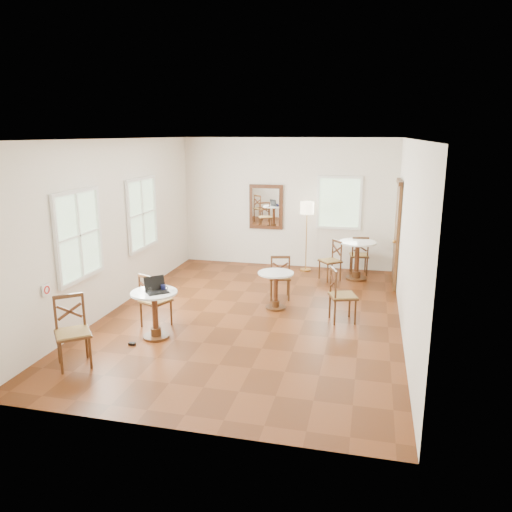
{
  "coord_description": "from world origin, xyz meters",
  "views": [
    {
      "loc": [
        1.92,
        -7.86,
        3.08
      ],
      "look_at": [
        0.0,
        0.3,
        1.0
      ],
      "focal_mm": 34.67,
      "sensor_mm": 36.0,
      "label": 1
    }
  ],
  "objects_px": {
    "chair_near_b": "(72,332)",
    "floor_lamp": "(307,213)",
    "cafe_table_back": "(357,256)",
    "chair_back_b": "(331,260)",
    "cafe_table_near": "(155,309)",
    "chair_back_a": "(359,255)",
    "chair_mid_a": "(280,277)",
    "mouse": "(162,292)",
    "laptop": "(156,288)",
    "navy_mug": "(164,288)",
    "chair_near_a": "(154,300)",
    "cafe_table_mid": "(276,286)",
    "power_adapter": "(132,344)",
    "chair_mid_b": "(341,295)",
    "water_glass": "(150,291)"
  },
  "relations": [
    {
      "from": "mouse",
      "to": "navy_mug",
      "type": "height_order",
      "value": "navy_mug"
    },
    {
      "from": "mouse",
      "to": "chair_near_b",
      "type": "bearing_deg",
      "value": -113.23
    },
    {
      "from": "floor_lamp",
      "to": "mouse",
      "type": "bearing_deg",
      "value": -109.71
    },
    {
      "from": "cafe_table_mid",
      "to": "chair_mid_b",
      "type": "distance_m",
      "value": 1.24
    },
    {
      "from": "cafe_table_back",
      "to": "chair_back_b",
      "type": "distance_m",
      "value": 0.57
    },
    {
      "from": "cafe_table_mid",
      "to": "chair_near_a",
      "type": "xyz_separation_m",
      "value": [
        -1.75,
        -1.3,
        0.03
      ]
    },
    {
      "from": "chair_back_a",
      "to": "navy_mug",
      "type": "bearing_deg",
      "value": 48.93
    },
    {
      "from": "cafe_table_mid",
      "to": "power_adapter",
      "type": "distance_m",
      "value": 2.76
    },
    {
      "from": "chair_mid_b",
      "to": "chair_back_a",
      "type": "relative_size",
      "value": 1.05
    },
    {
      "from": "chair_mid_a",
      "to": "mouse",
      "type": "distance_m",
      "value": 2.72
    },
    {
      "from": "chair_mid_b",
      "to": "power_adapter",
      "type": "distance_m",
      "value": 3.46
    },
    {
      "from": "floor_lamp",
      "to": "laptop",
      "type": "height_order",
      "value": "floor_lamp"
    },
    {
      "from": "chair_near_b",
      "to": "floor_lamp",
      "type": "relative_size",
      "value": 0.61
    },
    {
      "from": "cafe_table_back",
      "to": "chair_mid_a",
      "type": "relative_size",
      "value": 0.96
    },
    {
      "from": "chair_near_b",
      "to": "water_glass",
      "type": "bearing_deg",
      "value": 16.17
    },
    {
      "from": "chair_near_a",
      "to": "navy_mug",
      "type": "relative_size",
      "value": 7.74
    },
    {
      "from": "chair_near_b",
      "to": "chair_back_b",
      "type": "relative_size",
      "value": 1.13
    },
    {
      "from": "chair_mid_b",
      "to": "mouse",
      "type": "height_order",
      "value": "chair_mid_b"
    },
    {
      "from": "cafe_table_near",
      "to": "chair_back_a",
      "type": "xyz_separation_m",
      "value": [
        2.94,
        4.39,
        -0.03
      ]
    },
    {
      "from": "chair_near_b",
      "to": "water_glass",
      "type": "height_order",
      "value": "chair_near_b"
    },
    {
      "from": "laptop",
      "to": "water_glass",
      "type": "height_order",
      "value": "laptop"
    },
    {
      "from": "cafe_table_back",
      "to": "navy_mug",
      "type": "bearing_deg",
      "value": -125.81
    },
    {
      "from": "floor_lamp",
      "to": "power_adapter",
      "type": "distance_m",
      "value": 5.32
    },
    {
      "from": "chair_near_a",
      "to": "floor_lamp",
      "type": "relative_size",
      "value": 0.57
    },
    {
      "from": "cafe_table_near",
      "to": "laptop",
      "type": "xyz_separation_m",
      "value": [
        0.04,
        0.0,
        0.34
      ]
    },
    {
      "from": "chair_mid_a",
      "to": "mouse",
      "type": "bearing_deg",
      "value": 46.0
    },
    {
      "from": "navy_mug",
      "to": "chair_back_a",
      "type": "bearing_deg",
      "value": 56.76
    },
    {
      "from": "power_adapter",
      "to": "water_glass",
      "type": "bearing_deg",
      "value": 44.03
    },
    {
      "from": "chair_near_b",
      "to": "navy_mug",
      "type": "xyz_separation_m",
      "value": [
        0.81,
        1.2,
        0.31
      ]
    },
    {
      "from": "chair_mid_a",
      "to": "laptop",
      "type": "xyz_separation_m",
      "value": [
        -1.49,
        -2.28,
        0.37
      ]
    },
    {
      "from": "cafe_table_near",
      "to": "power_adapter",
      "type": "height_order",
      "value": "cafe_table_near"
    },
    {
      "from": "chair_back_b",
      "to": "floor_lamp",
      "type": "relative_size",
      "value": 0.54
    },
    {
      "from": "cafe_table_mid",
      "to": "chair_back_a",
      "type": "xyz_separation_m",
      "value": [
        1.39,
        2.66,
        0.02
      ]
    },
    {
      "from": "chair_back_a",
      "to": "laptop",
      "type": "height_order",
      "value": "laptop"
    },
    {
      "from": "cafe_table_near",
      "to": "mouse",
      "type": "distance_m",
      "value": 0.34
    },
    {
      "from": "cafe_table_near",
      "to": "chair_mid_a",
      "type": "bearing_deg",
      "value": 56.33
    },
    {
      "from": "navy_mug",
      "to": "chair_near_a",
      "type": "bearing_deg",
      "value": 133.63
    },
    {
      "from": "cafe_table_back",
      "to": "chair_mid_b",
      "type": "relative_size",
      "value": 0.91
    },
    {
      "from": "chair_back_a",
      "to": "floor_lamp",
      "type": "distance_m",
      "value": 1.51
    },
    {
      "from": "cafe_table_mid",
      "to": "power_adapter",
      "type": "xyz_separation_m",
      "value": [
        -1.79,
        -2.07,
        -0.4
      ]
    },
    {
      "from": "mouse",
      "to": "water_glass",
      "type": "relative_size",
      "value": 0.91
    },
    {
      "from": "power_adapter",
      "to": "cafe_table_near",
      "type": "bearing_deg",
      "value": 55.42
    },
    {
      "from": "cafe_table_mid",
      "to": "chair_back_a",
      "type": "distance_m",
      "value": 3.0
    },
    {
      "from": "cafe_table_back",
      "to": "chair_near_a",
      "type": "distance_m",
      "value": 4.69
    },
    {
      "from": "chair_near_a",
      "to": "chair_near_b",
      "type": "height_order",
      "value": "chair_near_b"
    },
    {
      "from": "chair_near_b",
      "to": "chair_back_a",
      "type": "xyz_separation_m",
      "value": [
        3.63,
        5.5,
        -0.05
      ]
    },
    {
      "from": "chair_near_b",
      "to": "floor_lamp",
      "type": "height_order",
      "value": "floor_lamp"
    },
    {
      "from": "chair_mid_a",
      "to": "navy_mug",
      "type": "bearing_deg",
      "value": 44.25
    },
    {
      "from": "chair_near_a",
      "to": "chair_mid_b",
      "type": "distance_m",
      "value": 3.09
    },
    {
      "from": "cafe_table_back",
      "to": "mouse",
      "type": "relative_size",
      "value": 8.89
    }
  ]
}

